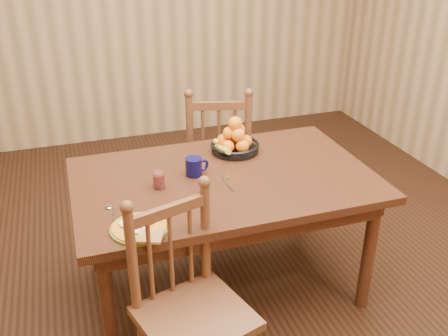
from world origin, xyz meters
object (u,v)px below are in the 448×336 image
object	(u,v)px
chair_near	(190,309)
breakfast_plate	(140,228)
fruit_bowl	(235,141)
chair_far	(218,158)
coffee_mug	(195,166)
dining_table	(224,190)

from	to	relation	value
chair_near	breakfast_plate	xyz separation A→B (m)	(-0.15, 0.26, 0.29)
chair_near	fruit_bowl	xyz separation A→B (m)	(0.53, 0.92, 0.34)
chair_far	chair_near	xyz separation A→B (m)	(-0.57, -1.38, -0.02)
chair_far	coffee_mug	size ratio (longest dim) A/B	7.60
chair_far	chair_near	bearing A→B (deg)	83.35
chair_near	fruit_bowl	bearing A→B (deg)	43.65
chair_near	coffee_mug	world-z (taller)	chair_near
chair_far	breakfast_plate	size ratio (longest dim) A/B	3.35
dining_table	fruit_bowl	xyz separation A→B (m)	(0.16, 0.28, 0.15)
dining_table	fruit_bowl	distance (m)	0.36
chair_near	coffee_mug	xyz separation A→B (m)	(0.22, 0.70, 0.32)
breakfast_plate	dining_table	bearing A→B (deg)	35.86
chair_near	coffee_mug	bearing A→B (deg)	55.96
dining_table	breakfast_plate	distance (m)	0.65
dining_table	chair_far	size ratio (longest dim) A/B	1.57
breakfast_plate	fruit_bowl	distance (m)	0.95
chair_near	breakfast_plate	size ratio (longest dim) A/B	3.23
chair_far	chair_near	size ratio (longest dim) A/B	1.04
fruit_bowl	dining_table	bearing A→B (deg)	-119.43
breakfast_plate	coffee_mug	world-z (taller)	coffee_mug
dining_table	fruit_bowl	bearing A→B (deg)	60.57
dining_table	chair_far	world-z (taller)	chair_far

